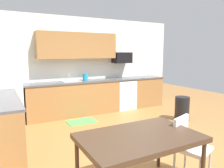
# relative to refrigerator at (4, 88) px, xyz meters

# --- Properties ---
(ground_plane) EXTENTS (12.00, 12.00, 0.00)m
(ground_plane) POSITION_rel_refrigerator_xyz_m (2.18, -2.22, -0.90)
(ground_plane) COLOR #9E6B38
(wall_back) EXTENTS (5.80, 0.10, 2.70)m
(wall_back) POSITION_rel_refrigerator_xyz_m (2.18, 0.43, 0.45)
(wall_back) COLOR silver
(wall_back) RESTS_ON ground
(cabinet_run_back) EXTENTS (2.54, 0.60, 0.90)m
(cabinet_run_back) POSITION_rel_refrigerator_xyz_m (1.70, 0.08, -0.45)
(cabinet_run_back) COLOR olive
(cabinet_run_back) RESTS_ON ground
(cabinet_run_back_right) EXTENTS (1.01, 0.60, 0.90)m
(cabinet_run_back_right) POSITION_rel_refrigerator_xyz_m (4.08, 0.08, -0.45)
(cabinet_run_back_right) COLOR olive
(cabinet_run_back_right) RESTS_ON ground
(cabinet_run_left) EXTENTS (0.60, 2.00, 0.90)m
(cabinet_run_left) POSITION_rel_refrigerator_xyz_m (-0.12, -1.42, -0.45)
(cabinet_run_left) COLOR olive
(cabinet_run_left) RESTS_ON ground
(countertop_back) EXTENTS (4.80, 0.64, 0.04)m
(countertop_back) POSITION_rel_refrigerator_xyz_m (2.18, 0.08, 0.02)
(countertop_back) COLOR #4C4C51
(countertop_back) RESTS_ON cabinet_run_back
(upper_cabinets_back) EXTENTS (2.20, 0.34, 0.70)m
(upper_cabinets_back) POSITION_rel_refrigerator_xyz_m (1.88, 0.21, 1.00)
(upper_cabinets_back) COLOR olive
(refrigerator) EXTENTS (0.76, 0.70, 1.80)m
(refrigerator) POSITION_rel_refrigerator_xyz_m (0.00, 0.00, 0.00)
(refrigerator) COLOR white
(refrigerator) RESTS_ON ground
(oven_range) EXTENTS (0.60, 0.60, 0.91)m
(oven_range) POSITION_rel_refrigerator_xyz_m (3.27, 0.08, -0.44)
(oven_range) COLOR white
(oven_range) RESTS_ON ground
(microwave) EXTENTS (0.54, 0.36, 0.32)m
(microwave) POSITION_rel_refrigerator_xyz_m (3.27, 0.18, 0.66)
(microwave) COLOR black
(sink_basin) EXTENTS (0.48, 0.40, 0.14)m
(sink_basin) POSITION_rel_refrigerator_xyz_m (1.63, 0.08, -0.02)
(sink_basin) COLOR #A5A8AD
(sink_basin) RESTS_ON countertop_back
(sink_faucet) EXTENTS (0.02, 0.02, 0.24)m
(sink_faucet) POSITION_rel_refrigerator_xyz_m (1.63, 0.26, 0.14)
(sink_faucet) COLOR #B2B5BA
(sink_faucet) RESTS_ON countertop_back
(dining_table) EXTENTS (1.40, 0.90, 0.75)m
(dining_table) POSITION_rel_refrigerator_xyz_m (1.31, -3.53, -0.21)
(dining_table) COLOR #422D1E
(dining_table) RESTS_ON ground
(chair_near_table) EXTENTS (0.51, 0.51, 0.85)m
(chair_near_table) POSITION_rel_refrigerator_xyz_m (2.08, -3.56, -0.39)
(chair_near_table) COLOR white
(chair_near_table) RESTS_ON ground
(trash_bin) EXTENTS (0.36, 0.36, 0.60)m
(trash_bin) POSITION_rel_refrigerator_xyz_m (3.99, -1.64, -0.60)
(trash_bin) COLOR black
(trash_bin) RESTS_ON ground
(floor_mat) EXTENTS (0.70, 0.50, 0.01)m
(floor_mat) POSITION_rel_refrigerator_xyz_m (1.66, -0.57, -0.89)
(floor_mat) COLOR #4CA54C
(floor_mat) RESTS_ON ground
(kettle) EXTENTS (0.14, 0.14, 0.20)m
(kettle) POSITION_rel_refrigerator_xyz_m (2.06, 0.13, 0.12)
(kettle) COLOR #198CBF
(kettle) RESTS_ON countertop_back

